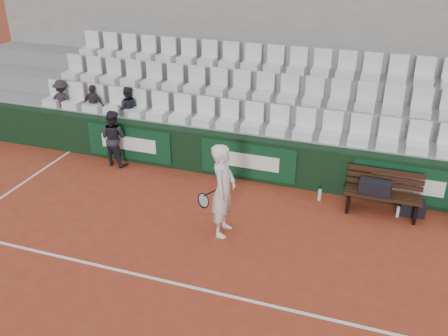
% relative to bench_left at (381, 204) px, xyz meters
% --- Properties ---
extents(ground, '(80.00, 80.00, 0.00)m').
position_rel_bench_left_xyz_m(ground, '(-2.76, -3.38, -0.23)').
color(ground, '#A23B24').
rests_on(ground, ground).
extents(court_baseline, '(18.00, 0.06, 0.01)m').
position_rel_bench_left_xyz_m(court_baseline, '(-2.76, -3.38, -0.22)').
color(court_baseline, white).
rests_on(court_baseline, ground).
extents(back_barrier, '(18.00, 0.34, 1.00)m').
position_rel_bench_left_xyz_m(back_barrier, '(-2.69, 0.61, 0.28)').
color(back_barrier, black).
rests_on(back_barrier, ground).
extents(grandstand_tier_front, '(18.00, 0.95, 1.00)m').
position_rel_bench_left_xyz_m(grandstand_tier_front, '(-2.76, 1.25, 0.28)').
color(grandstand_tier_front, gray).
rests_on(grandstand_tier_front, ground).
extents(grandstand_tier_mid, '(18.00, 0.95, 1.45)m').
position_rel_bench_left_xyz_m(grandstand_tier_mid, '(-2.76, 2.20, 0.50)').
color(grandstand_tier_mid, gray).
rests_on(grandstand_tier_mid, ground).
extents(grandstand_tier_back, '(18.00, 0.95, 1.90)m').
position_rel_bench_left_xyz_m(grandstand_tier_back, '(-2.76, 3.15, 0.72)').
color(grandstand_tier_back, gray).
rests_on(grandstand_tier_back, ground).
extents(grandstand_rear_wall, '(18.00, 0.30, 4.40)m').
position_rel_bench_left_xyz_m(grandstand_rear_wall, '(-2.76, 3.77, 1.98)').
color(grandstand_rear_wall, gray).
rests_on(grandstand_rear_wall, ground).
extents(seat_row_front, '(11.90, 0.44, 0.63)m').
position_rel_bench_left_xyz_m(seat_row_front, '(-2.76, 1.07, 1.09)').
color(seat_row_front, white).
rests_on(seat_row_front, grandstand_tier_front).
extents(seat_row_mid, '(11.90, 0.44, 0.63)m').
position_rel_bench_left_xyz_m(seat_row_mid, '(-2.76, 2.02, 1.54)').
color(seat_row_mid, silver).
rests_on(seat_row_mid, grandstand_tier_mid).
extents(seat_row_back, '(11.90, 0.44, 0.63)m').
position_rel_bench_left_xyz_m(seat_row_back, '(-2.76, 2.97, 1.99)').
color(seat_row_back, silver).
rests_on(seat_row_back, grandstand_tier_back).
extents(bench_left, '(1.50, 0.56, 0.45)m').
position_rel_bench_left_xyz_m(bench_left, '(0.00, 0.00, 0.00)').
color(bench_left, '#361A10').
rests_on(bench_left, ground).
extents(sports_bag_left, '(0.64, 0.32, 0.27)m').
position_rel_bench_left_xyz_m(sports_bag_left, '(-0.17, -0.01, 0.36)').
color(sports_bag_left, black).
rests_on(sports_bag_left, bench_left).
extents(sports_bag_ground, '(0.51, 0.34, 0.29)m').
position_rel_bench_left_xyz_m(sports_bag_ground, '(0.60, 0.15, -0.08)').
color(sports_bag_ground, black).
rests_on(sports_bag_ground, ground).
extents(water_bottle_near, '(0.07, 0.07, 0.26)m').
position_rel_bench_left_xyz_m(water_bottle_near, '(-1.26, 0.12, -0.09)').
color(water_bottle_near, silver).
rests_on(water_bottle_near, ground).
extents(water_bottle_far, '(0.07, 0.07, 0.23)m').
position_rel_bench_left_xyz_m(water_bottle_far, '(0.33, -0.02, -0.11)').
color(water_bottle_far, silver).
rests_on(water_bottle_far, ground).
extents(tennis_player, '(0.73, 0.69, 1.83)m').
position_rel_bench_left_xyz_m(tennis_player, '(-2.81, -1.69, 0.69)').
color(tennis_player, white).
rests_on(tennis_player, ground).
extents(ball_kid, '(0.74, 0.62, 1.38)m').
position_rel_bench_left_xyz_m(ball_kid, '(-6.26, 0.26, 0.46)').
color(ball_kid, '#212129').
rests_on(ball_kid, ground).
extents(spectator_a, '(0.77, 0.50, 1.13)m').
position_rel_bench_left_xyz_m(spectator_a, '(-8.23, 1.12, 1.34)').
color(spectator_a, black).
rests_on(spectator_a, grandstand_tier_front).
extents(spectator_b, '(0.66, 0.31, 1.09)m').
position_rel_bench_left_xyz_m(spectator_b, '(-7.28, 1.12, 1.32)').
color(spectator_b, '#2F2A25').
rests_on(spectator_b, grandstand_tier_front).
extents(spectator_c, '(0.66, 0.58, 1.15)m').
position_rel_bench_left_xyz_m(spectator_c, '(-6.30, 1.12, 1.35)').
color(spectator_c, black).
rests_on(spectator_c, grandstand_tier_front).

